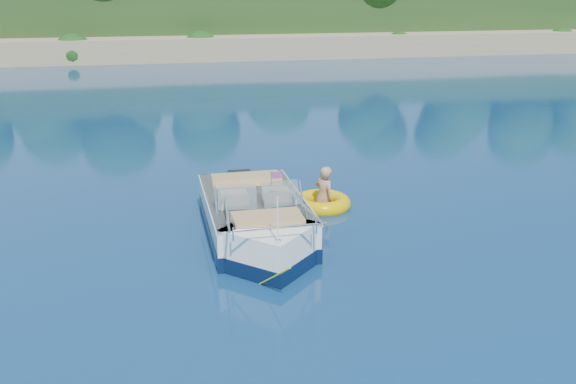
{
  "coord_description": "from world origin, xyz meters",
  "views": [
    {
      "loc": [
        -1.18,
        -8.31,
        5.0
      ],
      "look_at": [
        1.41,
        4.04,
        0.85
      ],
      "focal_mm": 40.0,
      "sensor_mm": 36.0,
      "label": 1
    }
  ],
  "objects": [
    {
      "name": "motorboat",
      "position": [
        0.69,
        3.68,
        0.35
      ],
      "size": [
        2.0,
        5.49,
        1.83
      ],
      "rotation": [
        0.0,
        0.0,
        0.01
      ],
      "color": "white",
      "rests_on": "ground"
    },
    {
      "name": "shoreline",
      "position": [
        0.0,
        63.77,
        0.98
      ],
      "size": [
        170.0,
        59.0,
        6.0
      ],
      "color": "#957856",
      "rests_on": "ground"
    },
    {
      "name": "tow_tube",
      "position": [
        2.48,
        5.33,
        0.09
      ],
      "size": [
        1.78,
        1.78,
        0.36
      ],
      "rotation": [
        0.0,
        0.0,
        0.39
      ],
      "color": "#F4B400",
      "rests_on": "ground"
    },
    {
      "name": "ground",
      "position": [
        0.0,
        0.0,
        0.0
      ],
      "size": [
        160.0,
        160.0,
        0.0
      ],
      "primitive_type": "plane",
      "color": "#0A2548",
      "rests_on": "ground"
    },
    {
      "name": "boy",
      "position": [
        2.48,
        5.25,
        0.0
      ],
      "size": [
        0.74,
        0.89,
        1.61
      ],
      "primitive_type": "imported",
      "rotation": [
        0.0,
        -0.17,
        2.11
      ],
      "color": "tan",
      "rests_on": "ground"
    }
  ]
}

